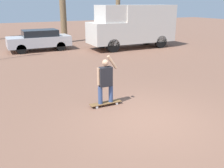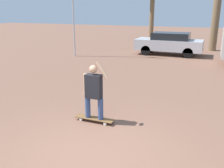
% 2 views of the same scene
% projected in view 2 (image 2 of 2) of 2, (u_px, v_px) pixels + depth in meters
% --- Properties ---
extents(ground_plane, '(80.00, 80.00, 0.00)m').
position_uv_depth(ground_plane, '(91.00, 156.00, 5.04)').
color(ground_plane, brown).
extents(skateboard, '(1.06, 0.25, 0.10)m').
position_uv_depth(skateboard, '(94.00, 119.00, 6.56)').
color(skateboard, brown).
rests_on(skateboard, ground_plane).
extents(person_skateboarder, '(0.69, 0.22, 1.54)m').
position_uv_depth(person_skateboarder, '(94.00, 89.00, 6.33)').
color(person_skateboarder, '#384C7A').
rests_on(person_skateboarder, skateboard).
extents(parked_car_silver, '(4.18, 1.71, 1.42)m').
position_uv_depth(parked_car_silver, '(169.00, 43.00, 16.03)').
color(parked_car_silver, black).
rests_on(parked_car_silver, ground_plane).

